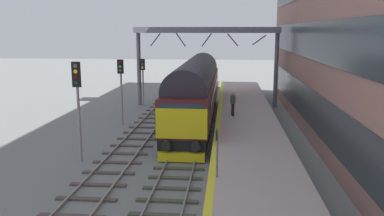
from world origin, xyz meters
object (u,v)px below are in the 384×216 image
(diesel_locomotive, at_px, (196,89))
(signal_post_mid, at_px, (121,83))
(signal_post_far, at_px, (143,76))
(signal_post_near, at_px, (78,98))
(platform_number_sign, at_px, (217,146))
(waiting_passenger, at_px, (233,101))

(diesel_locomotive, relative_size, signal_post_mid, 3.94)
(diesel_locomotive, bearing_deg, signal_post_far, 130.44)
(signal_post_far, bearing_deg, signal_post_near, -90.00)
(platform_number_sign, height_order, waiting_passenger, platform_number_sign)
(signal_post_near, relative_size, signal_post_far, 1.22)
(signal_post_far, xyz_separation_m, waiting_passenger, (7.91, -8.24, -0.74))
(signal_post_near, bearing_deg, signal_post_far, 90.00)
(platform_number_sign, distance_m, waiting_passenger, 11.56)
(signal_post_far, relative_size, waiting_passenger, 2.58)
(signal_post_far, relative_size, platform_number_sign, 2.23)
(signal_post_near, height_order, waiting_passenger, signal_post_near)
(diesel_locomotive, distance_m, signal_post_mid, 5.37)
(signal_post_near, distance_m, signal_post_far, 15.48)
(diesel_locomotive, xyz_separation_m, waiting_passenger, (2.68, -2.10, -0.49))
(platform_number_sign, bearing_deg, diesel_locomotive, 98.07)
(waiting_passenger, bearing_deg, diesel_locomotive, 29.87)
(signal_post_mid, bearing_deg, waiting_passenger, -7.12)
(diesel_locomotive, distance_m, waiting_passenger, 3.45)
(diesel_locomotive, bearing_deg, signal_post_mid, -167.96)
(diesel_locomotive, xyz_separation_m, platform_number_sign, (1.93, -13.64, -0.21))
(diesel_locomotive, relative_size, signal_post_near, 3.57)
(signal_post_mid, height_order, waiting_passenger, signal_post_mid)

